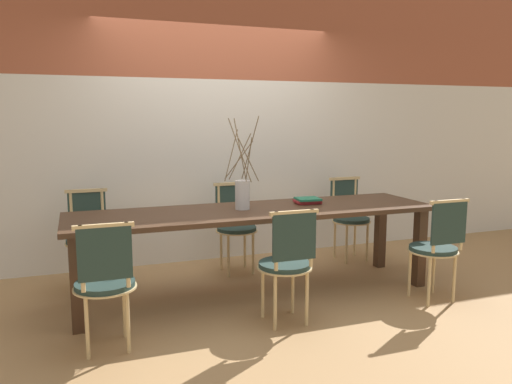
{
  "coord_description": "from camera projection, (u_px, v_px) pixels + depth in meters",
  "views": [
    {
      "loc": [
        -1.45,
        -3.99,
        1.55
      ],
      "look_at": [
        0.0,
        0.0,
        0.91
      ],
      "focal_mm": 35.0,
      "sensor_mm": 36.0,
      "label": 1
    }
  ],
  "objects": [
    {
      "name": "ground_plane",
      "position": [
        256.0,
        293.0,
        4.42
      ],
      "size": [
        16.0,
        16.0,
        0.0
      ],
      "primitive_type": "plane",
      "color": "#A87F51"
    },
    {
      "name": "chair_near_left",
      "position": [
        287.0,
        260.0,
        3.7
      ],
      "size": [
        0.42,
        0.42,
        0.89
      ],
      "color": "#233833",
      "rests_on": "ground_plane"
    },
    {
      "name": "chair_far_left",
      "position": [
        235.0,
        223.0,
        5.01
      ],
      "size": [
        0.42,
        0.42,
        0.89
      ],
      "rotation": [
        0.0,
        0.0,
        3.14
      ],
      "color": "#233833",
      "rests_on": "ground_plane"
    },
    {
      "name": "chair_near_center",
      "position": [
        437.0,
        245.0,
        4.16
      ],
      "size": [
        0.42,
        0.42,
        0.89
      ],
      "color": "#233833",
      "rests_on": "ground_plane"
    },
    {
      "name": "dining_table",
      "position": [
        256.0,
        219.0,
        4.32
      ],
      "size": [
        3.18,
        0.84,
        0.76
      ],
      "color": "#422B1C",
      "rests_on": "ground_plane"
    },
    {
      "name": "book_stack",
      "position": [
        308.0,
        201.0,
        4.59
      ],
      "size": [
        0.24,
        0.21,
        0.05
      ],
      "color": "maroon",
      "rests_on": "dining_table"
    },
    {
      "name": "vase_centerpiece",
      "position": [
        242.0,
        193.0,
        4.29
      ],
      "size": [
        0.3,
        0.3,
        0.8
      ],
      "color": "silver",
      "rests_on": "dining_table"
    },
    {
      "name": "chair_far_leftend",
      "position": [
        89.0,
        234.0,
        4.54
      ],
      "size": [
        0.42,
        0.42,
        0.89
      ],
      "rotation": [
        0.0,
        0.0,
        3.14
      ],
      "color": "#233833",
      "rests_on": "ground_plane"
    },
    {
      "name": "wall_rear",
      "position": [
        217.0,
        112.0,
        5.33
      ],
      "size": [
        12.0,
        0.06,
        3.2
      ],
      "color": "silver",
      "rests_on": "ground_plane"
    },
    {
      "name": "chair_far_center",
      "position": [
        349.0,
        214.0,
        5.45
      ],
      "size": [
        0.42,
        0.42,
        0.89
      ],
      "rotation": [
        0.0,
        0.0,
        3.14
      ],
      "color": "#233833",
      "rests_on": "ground_plane"
    },
    {
      "name": "chair_near_leftend",
      "position": [
        105.0,
        280.0,
        3.26
      ],
      "size": [
        0.42,
        0.42,
        0.89
      ],
      "color": "#233833",
      "rests_on": "ground_plane"
    }
  ]
}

